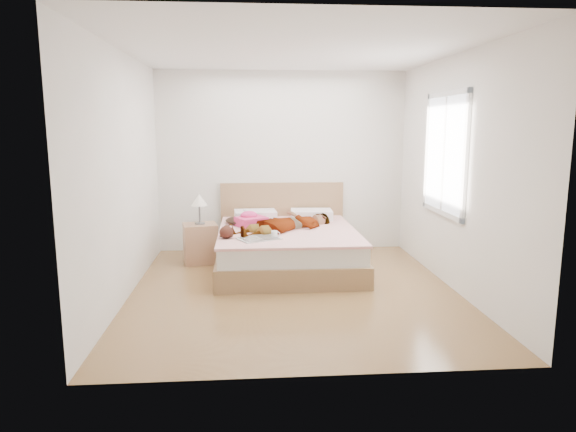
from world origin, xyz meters
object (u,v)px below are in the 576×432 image
object	(u,v)px
phone	(246,211)
coffee_mug	(275,234)
woman	(285,221)
nightstand	(200,240)
towel	(251,220)
plush_toy	(226,232)
bed	(287,245)
magazine	(259,238)

from	to	relation	value
phone	coffee_mug	xyz separation A→B (m)	(0.34, -0.92, -0.13)
woman	nightstand	size ratio (longest dim) A/B	1.64
phone	towel	world-z (taller)	towel
plush_toy	bed	bearing A→B (deg)	35.50
bed	coffee_mug	world-z (taller)	bed
bed	magazine	bearing A→B (deg)	-120.40
plush_toy	nightstand	size ratio (longest dim) A/B	0.28
towel	coffee_mug	bearing A→B (deg)	-69.75
bed	woman	bearing A→B (deg)	-112.85
towel	magazine	world-z (taller)	towel
coffee_mug	plush_toy	xyz separation A→B (m)	(-0.57, 0.04, 0.03)
plush_toy	magazine	bearing A→B (deg)	-14.91
phone	magazine	size ratio (longest dim) A/B	0.16
magazine	coffee_mug	world-z (taller)	coffee_mug
bed	towel	distance (m)	0.59
woman	phone	distance (m)	0.64
towel	coffee_mug	world-z (taller)	towel
woman	magazine	size ratio (longest dim) A/B	2.75
bed	plush_toy	bearing A→B (deg)	-144.50
woman	plush_toy	bearing A→B (deg)	-91.23
phone	coffee_mug	distance (m)	0.98
phone	bed	bearing A→B (deg)	-67.07
woman	magazine	xyz separation A→B (m)	(-0.35, -0.58, -0.10)
phone	towel	distance (m)	0.20
nightstand	bed	bearing A→B (deg)	-12.71
magazine	coffee_mug	xyz separation A→B (m)	(0.19, 0.07, 0.03)
magazine	plush_toy	size ratio (longest dim) A/B	2.17
magazine	plush_toy	distance (m)	0.40
woman	coffee_mug	bearing A→B (deg)	-52.06
towel	plush_toy	distance (m)	0.77
magazine	plush_toy	xyz separation A→B (m)	(-0.38, 0.10, 0.07)
nightstand	towel	bearing A→B (deg)	-7.38
woman	bed	world-z (taller)	bed
phone	magazine	bearing A→B (deg)	-115.81
magazine	nightstand	xyz separation A→B (m)	(-0.77, 0.90, -0.21)
woman	coffee_mug	size ratio (longest dim) A/B	14.19
towel	nightstand	distance (m)	0.74
phone	plush_toy	distance (m)	0.92
coffee_mug	plush_toy	size ratio (longest dim) A/B	0.42
woman	coffee_mug	xyz separation A→B (m)	(-0.16, -0.52, -0.06)
woman	nightstand	xyz separation A→B (m)	(-1.12, 0.32, -0.31)
coffee_mug	plush_toy	world-z (taller)	plush_toy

